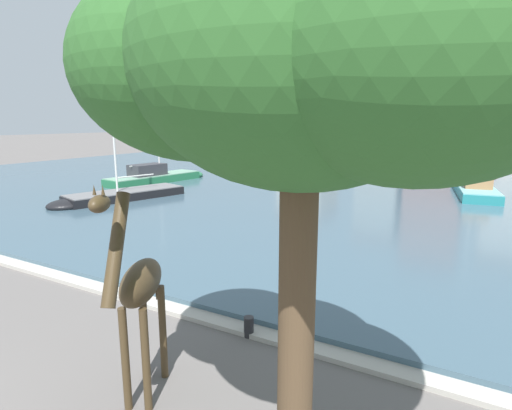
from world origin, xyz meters
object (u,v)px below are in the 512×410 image
at_px(sailboat_teal, 473,188).
at_px(mooring_bollard, 249,327).
at_px(sailboat_green, 160,177).
at_px(sailboat_red, 482,171).
at_px(giraffe_statue, 139,289).
at_px(sailboat_black, 115,198).
at_px(shade_tree, 293,66).

distance_m(sailboat_teal, mooring_bollard, 24.01).
distance_m(sailboat_green, sailboat_red, 28.57).
bearing_deg(giraffe_statue, sailboat_black, 139.46).
bearing_deg(shade_tree, sailboat_green, 135.39).
bearing_deg(sailboat_black, sailboat_green, 112.42).
bearing_deg(sailboat_green, sailboat_black, -67.58).
relative_size(shade_tree, mooring_bollard, 14.24).
height_order(sailboat_red, sailboat_black, sailboat_black).
height_order(giraffe_statue, sailboat_teal, sailboat_teal).
xyz_separation_m(sailboat_teal, sailboat_red, (0.54, 10.46, 0.04)).
bearing_deg(giraffe_statue, shade_tree, -9.72).
height_order(sailboat_red, shade_tree, sailboat_red).
height_order(giraffe_statue, mooring_bollard, giraffe_statue).
distance_m(sailboat_green, shade_tree, 29.59).
distance_m(sailboat_teal, sailboat_red, 10.48).
relative_size(sailboat_teal, sailboat_green, 1.02).
relative_size(sailboat_green, sailboat_red, 1.24).
bearing_deg(sailboat_teal, mooring_bollard, -100.10).
height_order(sailboat_red, mooring_bollard, sailboat_red).
distance_m(sailboat_red, mooring_bollard, 34.42).
distance_m(sailboat_black, shade_tree, 22.51).
bearing_deg(sailboat_black, giraffe_statue, -40.54).
bearing_deg(sailboat_red, sailboat_green, -143.60).
distance_m(giraffe_statue, shade_tree, 4.73).
bearing_deg(mooring_bollard, sailboat_red, 82.07).
xyz_separation_m(giraffe_statue, sailboat_red, (5.37, 36.89, -1.51)).
bearing_deg(sailboat_red, sailboat_teal, -92.95).
relative_size(sailboat_teal, sailboat_red, 1.26).
distance_m(shade_tree, mooring_bollard, 6.83).
xyz_separation_m(sailboat_teal, sailboat_black, (-19.35, -14.01, -0.15)).
bearing_deg(sailboat_black, mooring_bollard, -32.43).
distance_m(giraffe_statue, mooring_bollard, 3.44).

